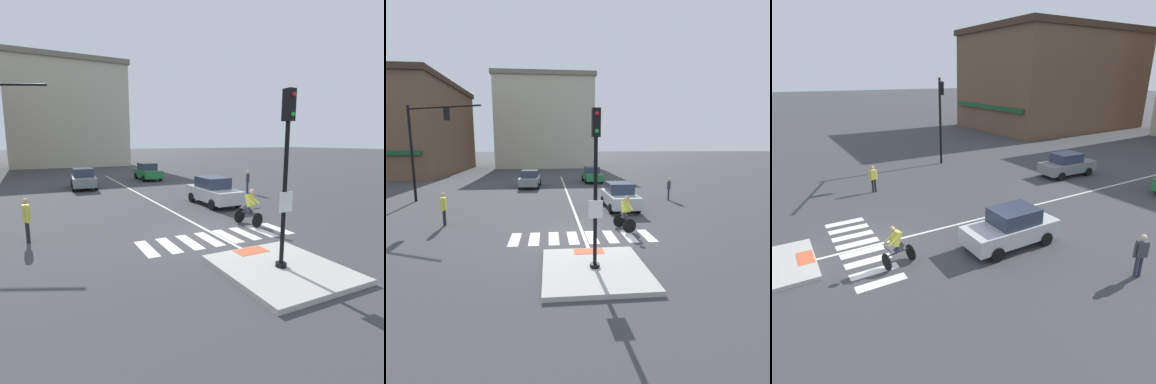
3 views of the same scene
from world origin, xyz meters
TOP-DOWN VIEW (x-y plane):
  - ground_plane at (0.00, 0.00)m, footprint 300.00×300.00m
  - traffic_island at (0.00, -3.95)m, footprint 3.32×3.52m
  - tactile_pad_front at (0.00, -2.54)m, footprint 1.10×0.60m
  - signal_pole at (0.00, -3.96)m, footprint 0.44×0.38m
  - crosswalk_stripe_a at (-2.91, -0.44)m, footprint 0.44×1.80m
  - crosswalk_stripe_b at (-2.08, -0.44)m, footprint 0.44×1.80m
  - crosswalk_stripe_c at (-1.25, -0.44)m, footprint 0.44×1.80m
  - crosswalk_stripe_d at (-0.42, -0.44)m, footprint 0.44×1.80m
  - crosswalk_stripe_e at (0.42, -0.44)m, footprint 0.44×1.80m
  - crosswalk_stripe_f at (1.25, -0.44)m, footprint 0.44×1.80m
  - crosswalk_stripe_g at (2.08, -0.44)m, footprint 0.44×1.80m
  - crosswalk_stripe_h at (2.91, -0.44)m, footprint 0.44×1.80m
  - lane_centre_line at (0.09, 10.00)m, footprint 0.14×28.00m
  - building_corner_left at (-1.94, 45.72)m, footprint 16.86×19.19m
  - car_green_eastbound_distant at (3.18, 18.40)m, footprint 1.89×4.12m
  - car_silver_eastbound_mid at (3.00, 5.18)m, footprint 1.86×4.11m
  - car_grey_westbound_distant at (-3.19, 15.10)m, footprint 1.99×4.18m
  - cyclist at (2.13, 0.45)m, footprint 0.87×1.20m
  - pedestrian_at_curb_left at (-6.66, 2.16)m, footprint 0.28×0.54m
  - pedestrian_waiting_far_side at (7.22, 7.59)m, footprint 0.35×0.50m

SIDE VIEW (x-z plane):
  - ground_plane at x=0.00m, z-range 0.00..0.00m
  - crosswalk_stripe_a at x=-2.91m, z-range 0.00..0.01m
  - crosswalk_stripe_b at x=-2.08m, z-range 0.00..0.01m
  - crosswalk_stripe_c at x=-1.25m, z-range 0.00..0.01m
  - crosswalk_stripe_d at x=-0.42m, z-range 0.00..0.01m
  - crosswalk_stripe_e at x=0.42m, z-range 0.00..0.01m
  - crosswalk_stripe_f at x=1.25m, z-range 0.00..0.01m
  - crosswalk_stripe_g at x=2.08m, z-range 0.00..0.01m
  - crosswalk_stripe_h at x=2.91m, z-range 0.00..0.01m
  - lane_centre_line at x=0.09m, z-range 0.00..0.01m
  - traffic_island at x=0.00m, z-range 0.00..0.15m
  - tactile_pad_front at x=0.00m, z-range 0.15..0.16m
  - car_green_eastbound_distant at x=3.18m, z-range -0.01..1.63m
  - car_silver_eastbound_mid at x=3.00m, z-range -0.01..1.63m
  - car_grey_westbound_distant at x=-3.19m, z-range -0.01..1.63m
  - cyclist at x=2.13m, z-range 0.03..1.71m
  - pedestrian_at_curb_left at x=-6.66m, z-range 0.15..1.82m
  - pedestrian_waiting_far_side at x=7.22m, z-range 0.15..1.82m
  - signal_pole at x=0.00m, z-range 0.65..5.59m
  - building_corner_left at x=-1.94m, z-range 0.02..15.63m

